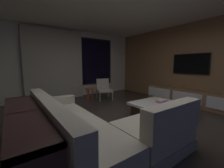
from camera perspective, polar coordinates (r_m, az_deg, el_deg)
The scene contains 11 objects.
floor at distance 3.23m, azimuth 6.60°, elevation -16.70°, with size 9.20×9.20×0.00m, color #332B26.
back_wall_with_window at distance 6.09m, azimuth -17.42°, elevation 7.50°, with size 6.60×0.30×2.70m.
media_wall at distance 5.50m, azimuth 31.32°, elevation 6.81°, with size 0.12×7.80×2.70m.
sectional_couch at distance 2.44m, azimuth -7.51°, elevation -17.63°, with size 1.98×2.50×0.82m.
coffee_table at distance 3.89m, azimuth 18.13°, elevation -9.78°, with size 1.16×1.16×0.36m.
book_stack_on_coffee_table at distance 3.94m, azimuth 19.14°, elevation -6.35°, with size 0.29×0.21×0.09m.
accent_chair_near_window at distance 5.55m, azimuth -3.30°, elevation -1.57°, with size 0.68×0.69×0.78m.
side_stool at distance 5.38m, azimuth -8.75°, elevation -2.60°, with size 0.32×0.32×0.46m.
media_console at distance 5.37m, azimuth 28.77°, elevation -4.84°, with size 0.46×3.10×0.52m.
mounted_tv at distance 5.50m, azimuth 28.47°, elevation 7.00°, with size 0.05×1.17×0.68m.
console_table_behind_couch at distance 2.28m, azimuth -30.97°, elevation -17.20°, with size 0.40×2.10×0.74m.
Camera 1 is at (-2.00, -2.16, 1.34)m, focal length 23.15 mm.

